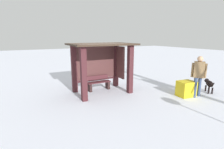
{
  "coord_description": "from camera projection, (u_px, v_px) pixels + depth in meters",
  "views": [
    {
      "loc": [
        -3.27,
        -7.1,
        2.59
      ],
      "look_at": [
        0.16,
        -0.69,
        0.97
      ],
      "focal_mm": 27.72,
      "sensor_mm": 36.0,
      "label": 1
    }
  ],
  "objects": [
    {
      "name": "grit_bin",
      "position": [
        186.0,
        89.0,
        7.57
      ],
      "size": [
        0.76,
        0.64,
        0.68
      ],
      "primitive_type": "cube",
      "rotation": [
        0.0,
        0.0,
        -0.12
      ],
      "color": "yellow",
      "rests_on": "ground"
    },
    {
      "name": "bus_shelter",
      "position": [
        102.0,
        59.0,
        8.03
      ],
      "size": [
        2.82,
        1.94,
        2.28
      ],
      "color": "#431F23",
      "rests_on": "ground"
    },
    {
      "name": "person_walking",
      "position": [
        199.0,
        73.0,
        7.36
      ],
      "size": [
        0.52,
        0.52,
        1.78
      ],
      "color": "olive",
      "rests_on": "ground"
    },
    {
      "name": "ground_plane",
      "position": [
        102.0,
        92.0,
        8.18
      ],
      "size": [
        60.0,
        60.0,
        0.0
      ],
      "primitive_type": "plane",
      "color": "white"
    },
    {
      "name": "bench_left_inside",
      "position": [
        99.0,
        84.0,
        8.45
      ],
      "size": [
        1.15,
        0.35,
        0.7
      ],
      "color": "#52262C",
      "rests_on": "ground"
    },
    {
      "name": "dog",
      "position": [
        209.0,
        84.0,
        8.09
      ],
      "size": [
        0.62,
        0.78,
        0.59
      ],
      "color": "black",
      "rests_on": "ground"
    }
  ]
}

